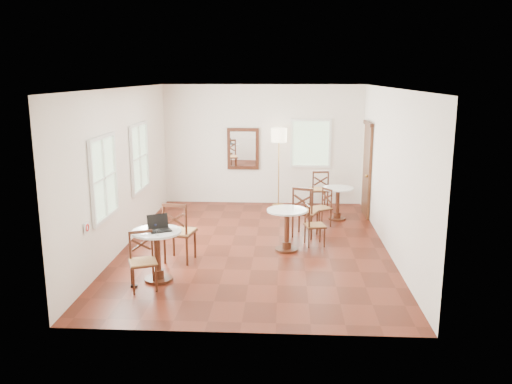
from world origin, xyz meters
TOP-DOWN VIEW (x-y plane):
  - ground at (0.00, 0.00)m, footprint 7.00×7.00m
  - room_shell at (-0.06, 0.27)m, footprint 5.02×7.02m
  - cafe_table_near at (-1.46, -1.82)m, footprint 0.79×0.79m
  - cafe_table_mid at (0.61, -0.24)m, footprint 0.75×0.75m
  - cafe_table_back at (1.77, 2.00)m, footprint 0.70×0.70m
  - chair_near_a at (-1.29, -0.92)m, footprint 0.58×0.58m
  - chair_near_b at (-1.61, -2.15)m, footprint 0.53×0.53m
  - chair_mid_a at (0.97, 0.67)m, footprint 0.62×0.62m
  - chair_mid_b at (1.13, 0.10)m, footprint 0.44×0.44m
  - chair_back_a at (1.41, 2.96)m, footprint 0.49×0.49m
  - chair_back_b at (1.37, 1.45)m, footprint 0.53×0.53m
  - floor_lamp at (0.41, 3.15)m, footprint 0.38×0.38m
  - laptop at (-1.42, -1.78)m, footprint 0.43×0.40m
  - mouse at (-1.42, -1.81)m, footprint 0.10×0.07m
  - navy_mug at (-1.50, -1.73)m, footprint 0.11×0.07m
  - water_glass at (-1.39, -2.06)m, footprint 0.06×0.06m
  - power_adapter at (-1.77, -2.12)m, footprint 0.09×0.06m

SIDE VIEW (x-z plane):
  - ground at x=0.00m, z-range 0.00..0.00m
  - power_adapter at x=-1.77m, z-range 0.00..0.04m
  - chair_mid_b at x=1.13m, z-range 0.00..0.81m
  - chair_back_b at x=1.37m, z-range 0.00..0.82m
  - chair_near_b at x=-1.61m, z-range 0.00..0.89m
  - cafe_table_back at x=1.77m, z-range 0.09..0.83m
  - chair_back_a at x=1.41m, z-range 0.00..0.97m
  - cafe_table_mid at x=0.61m, z-range 0.09..0.89m
  - cafe_table_near at x=-1.46m, z-range 0.10..0.93m
  - chair_mid_a at x=0.97m, z-range 0.00..1.05m
  - chair_near_a at x=-1.29m, z-range 0.00..1.09m
  - mouse at x=-1.42m, z-range 0.83..0.87m
  - navy_mug at x=-1.50m, z-range 0.83..0.92m
  - water_glass at x=-1.39m, z-range 0.83..0.93m
  - laptop at x=-1.42m, z-range 0.77..1.01m
  - floor_lamp at x=0.41m, z-range 0.68..2.64m
  - room_shell at x=-0.06m, z-range 0.38..3.39m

